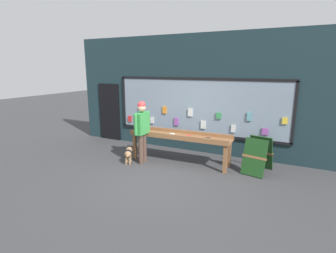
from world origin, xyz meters
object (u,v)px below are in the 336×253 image
(person_browsing, at_px, (142,127))
(small_dog, at_px, (128,153))
(sandwich_board_sign, at_px, (258,155))
(display_table_main, at_px, (180,138))

(person_browsing, xyz_separation_m, small_dog, (-0.36, -0.19, -0.76))
(sandwich_board_sign, bearing_deg, small_dog, -152.37)
(display_table_main, distance_m, person_browsing, 1.12)
(display_table_main, distance_m, sandwich_board_sign, 2.13)
(display_table_main, xyz_separation_m, person_browsing, (-0.94, -0.51, 0.34))
(person_browsing, height_order, sandwich_board_sign, person_browsing)
(small_dog, relative_size, sandwich_board_sign, 0.57)
(sandwich_board_sign, bearing_deg, person_browsing, -154.03)
(small_dog, height_order, sandwich_board_sign, sandwich_board_sign)
(display_table_main, xyz_separation_m, sandwich_board_sign, (2.11, 0.24, -0.25))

